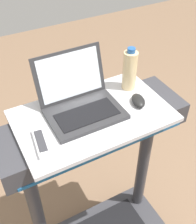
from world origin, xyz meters
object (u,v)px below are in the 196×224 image
at_px(laptop, 80,101).
at_px(tv_remote, 41,143).
at_px(computer_mouse, 138,100).
at_px(water_bottle, 130,70).

xyz_separation_m(laptop, tv_remote, (-0.23, -0.12, -0.04)).
height_order(laptop, tv_remote, laptop).
distance_m(laptop, computer_mouse, 0.27).
height_order(laptop, water_bottle, laptop).
distance_m(computer_mouse, tv_remote, 0.49).
xyz_separation_m(water_bottle, tv_remote, (-0.52, -0.16, -0.09)).
bearing_deg(computer_mouse, laptop, 179.66).
xyz_separation_m(computer_mouse, tv_remote, (-0.49, -0.03, -0.01)).
bearing_deg(tv_remote, water_bottle, 17.41).
height_order(water_bottle, tv_remote, water_bottle).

